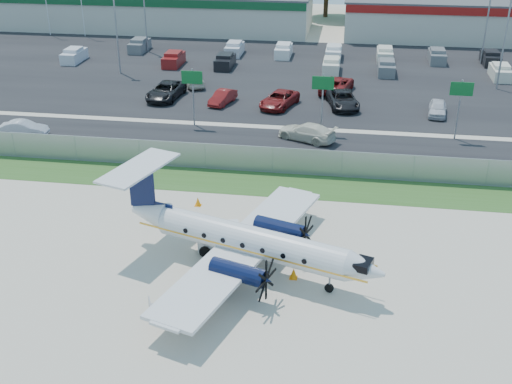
# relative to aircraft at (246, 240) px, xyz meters

# --- Properties ---
(ground) EXTENTS (170.00, 170.00, 0.00)m
(ground) POSITION_rel_aircraft_xyz_m (-0.20, -1.02, -1.87)
(ground) COLOR beige
(ground) RESTS_ON ground
(grass_verge) EXTENTS (170.00, 4.00, 0.02)m
(grass_verge) POSITION_rel_aircraft_xyz_m (-0.20, 10.98, -1.86)
(grass_verge) COLOR #2D561E
(grass_verge) RESTS_ON ground
(access_road) EXTENTS (170.00, 8.00, 0.02)m
(access_road) POSITION_rel_aircraft_xyz_m (-0.20, 17.98, -1.85)
(access_road) COLOR black
(access_road) RESTS_ON ground
(parking_lot) EXTENTS (170.00, 32.00, 0.02)m
(parking_lot) POSITION_rel_aircraft_xyz_m (-0.20, 38.98, -1.85)
(parking_lot) COLOR black
(parking_lot) RESTS_ON ground
(perimeter_fence) EXTENTS (120.00, 0.06, 1.99)m
(perimeter_fence) POSITION_rel_aircraft_xyz_m (-0.20, 12.98, -0.86)
(perimeter_fence) COLOR gray
(perimeter_fence) RESTS_ON ground
(building_west) EXTENTS (46.40, 12.40, 5.24)m
(building_west) POSITION_rel_aircraft_xyz_m (-24.20, 60.96, 0.77)
(building_west) COLOR beige
(building_west) RESTS_ON ground
(sign_left) EXTENTS (1.80, 0.26, 5.00)m
(sign_left) POSITION_rel_aircraft_xyz_m (-8.20, 21.89, 1.75)
(sign_left) COLOR gray
(sign_left) RESTS_ON ground
(sign_mid) EXTENTS (1.80, 0.26, 5.00)m
(sign_mid) POSITION_rel_aircraft_xyz_m (2.80, 21.89, 1.75)
(sign_mid) COLOR gray
(sign_mid) RESTS_ON ground
(sign_right) EXTENTS (1.80, 0.26, 5.00)m
(sign_right) POSITION_rel_aircraft_xyz_m (13.80, 21.89, 1.75)
(sign_right) COLOR gray
(sign_right) RESTS_ON ground
(light_pole_nw) EXTENTS (0.90, 0.35, 9.09)m
(light_pole_nw) POSITION_rel_aircraft_xyz_m (-20.20, 36.98, 3.37)
(light_pole_nw) COLOR gray
(light_pole_nw) RESTS_ON ground
(light_pole_ne) EXTENTS (0.90, 0.35, 9.09)m
(light_pole_ne) POSITION_rel_aircraft_xyz_m (19.80, 36.98, 3.37)
(light_pole_ne) COLOR gray
(light_pole_ne) RESTS_ON ground
(light_pole_sw) EXTENTS (0.90, 0.35, 9.09)m
(light_pole_sw) POSITION_rel_aircraft_xyz_m (-20.20, 46.98, 3.37)
(light_pole_sw) COLOR gray
(light_pole_sw) RESTS_ON ground
(light_pole_se) EXTENTS (0.90, 0.35, 9.09)m
(light_pole_se) POSITION_rel_aircraft_xyz_m (19.80, 46.98, 3.37)
(light_pole_se) COLOR gray
(light_pole_se) RESTS_ON ground
(tree_line) EXTENTS (112.00, 6.00, 14.00)m
(tree_line) POSITION_rel_aircraft_xyz_m (-0.20, 72.98, -1.87)
(tree_line) COLOR #1F5C1B
(tree_line) RESTS_ON ground
(aircraft) EXTENTS (15.77, 15.37, 4.83)m
(aircraft) POSITION_rel_aircraft_xyz_m (0.00, 0.00, 0.00)
(aircraft) COLOR silver
(aircraft) RESTS_ON ground
(pushback_tug) EXTENTS (3.01, 2.53, 1.44)m
(pushback_tug) POSITION_rel_aircraft_xyz_m (-1.72, 2.08, -1.17)
(pushback_tug) COLOR silver
(pushback_tug) RESTS_ON ground
(baggage_cart_near) EXTENTS (1.99, 1.64, 0.90)m
(baggage_cart_near) POSITION_rel_aircraft_xyz_m (-3.15, -4.60, -1.45)
(baggage_cart_near) COLOR gray
(baggage_cart_near) RESTS_ON ground
(cone_nose) EXTENTS (0.43, 0.43, 0.62)m
(cone_nose) POSITION_rel_aircraft_xyz_m (2.67, -0.49, -1.57)
(cone_nose) COLOR orange
(cone_nose) RESTS_ON ground
(cone_starboard_wing) EXTENTS (0.42, 0.42, 0.59)m
(cone_starboard_wing) POSITION_rel_aircraft_xyz_m (-4.37, 7.07, -1.58)
(cone_starboard_wing) COLOR orange
(cone_starboard_wing) RESTS_ON ground
(road_car_west) EXTENTS (4.04, 1.69, 1.30)m
(road_car_west) POSITION_rel_aircraft_xyz_m (-21.61, 17.28, -1.87)
(road_car_west) COLOR silver
(road_car_west) RESTS_ON ground
(road_car_mid) EXTENTS (5.25, 3.80, 1.41)m
(road_car_mid) POSITION_rel_aircraft_xyz_m (1.75, 19.88, -1.87)
(road_car_mid) COLOR beige
(road_car_mid) RESTS_ON ground
(parked_car_a) EXTENTS (3.11, 5.86, 1.57)m
(parked_car_a) POSITION_rel_aircraft_xyz_m (-12.68, 28.88, -1.87)
(parked_car_a) COLOR black
(parked_car_a) RESTS_ON ground
(parked_car_b) EXTENTS (2.30, 4.10, 1.28)m
(parked_car_b) POSITION_rel_aircraft_xyz_m (-6.91, 28.14, -1.87)
(parked_car_b) COLOR maroon
(parked_car_b) RESTS_ON ground
(parked_car_c) EXTENTS (3.81, 5.63, 1.43)m
(parked_car_c) POSITION_rel_aircraft_xyz_m (-1.48, 28.05, -1.87)
(parked_car_c) COLOR maroon
(parked_car_c) RESTS_ON ground
(parked_car_d) EXTENTS (3.56, 5.79, 1.50)m
(parked_car_d) POSITION_rel_aircraft_xyz_m (4.41, 28.85, -1.87)
(parked_car_d) COLOR black
(parked_car_d) RESTS_ON ground
(parked_car_e) EXTENTS (2.01, 4.04, 1.32)m
(parked_car_e) POSITION_rel_aircraft_xyz_m (12.96, 27.81, -1.87)
(parked_car_e) COLOR silver
(parked_car_e) RESTS_ON ground
(parked_car_f) EXTENTS (3.22, 4.74, 1.50)m
(parked_car_f) POSITION_rel_aircraft_xyz_m (-10.99, 33.56, -1.87)
(parked_car_f) COLOR beige
(parked_car_f) RESTS_ON ground
(parked_car_g) EXTENTS (3.71, 6.11, 1.58)m
(parked_car_g) POSITION_rel_aircraft_xyz_m (3.69, 33.50, -1.87)
(parked_car_g) COLOR maroon
(parked_car_g) RESTS_ON ground
(far_parking_rows) EXTENTS (56.00, 10.00, 1.60)m
(far_parking_rows) POSITION_rel_aircraft_xyz_m (-0.20, 43.98, -1.87)
(far_parking_rows) COLOR gray
(far_parking_rows) RESTS_ON ground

